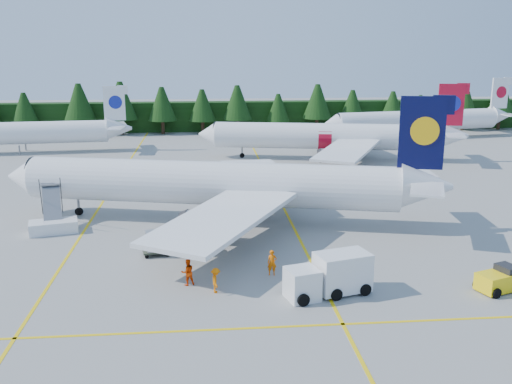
{
  "coord_description": "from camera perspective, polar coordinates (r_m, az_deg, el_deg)",
  "views": [
    {
      "loc": [
        -2.41,
        -38.04,
        16.84
      ],
      "look_at": [
        2.39,
        14.54,
        3.5
      ],
      "focal_mm": 40.0,
      "sensor_mm": 36.0,
      "label": 1
    }
  ],
  "objects": [
    {
      "name": "ground",
      "position": [
        41.67,
        -1.47,
        -9.66
      ],
      "size": [
        320.0,
        320.0,
        0.0
      ],
      "primitive_type": "plane",
      "color": "gray",
      "rests_on": "ground"
    },
    {
      "name": "taxi_stripe_a",
      "position": [
        61.53,
        -15.87,
        -2.25
      ],
      "size": [
        0.25,
        120.0,
        0.01
      ],
      "primitive_type": "cube",
      "color": "yellow",
      "rests_on": "ground"
    },
    {
      "name": "taxi_stripe_b",
      "position": [
        61.01,
        2.91,
        -1.85
      ],
      "size": [
        0.25,
        120.0,
        0.01
      ],
      "primitive_type": "cube",
      "color": "yellow",
      "rests_on": "ground"
    },
    {
      "name": "taxi_stripe_cross",
      "position": [
        36.27,
        -0.83,
        -13.48
      ],
      "size": [
        80.0,
        0.25,
        0.01
      ],
      "primitive_type": "cube",
      "color": "yellow",
      "rests_on": "ground"
    },
    {
      "name": "treeline_hedge",
      "position": [
        120.86,
        -4.07,
        7.57
      ],
      "size": [
        220.0,
        4.0,
        6.0
      ],
      "primitive_type": "cube",
      "color": "black",
      "rests_on": "ground"
    },
    {
      "name": "airliner_navy",
      "position": [
        56.71,
        -5.36,
        0.83
      ],
      "size": [
        42.81,
        34.81,
        12.66
      ],
      "rotation": [
        0.0,
        0.0,
        -0.24
      ],
      "color": "white",
      "rests_on": "ground"
    },
    {
      "name": "airliner_red",
      "position": [
        89.33,
        6.48,
        5.52
      ],
      "size": [
        40.0,
        32.61,
        11.74
      ],
      "rotation": [
        0.0,
        0.0,
        -0.2
      ],
      "color": "white",
      "rests_on": "ground"
    },
    {
      "name": "airliner_far_left",
      "position": [
        102.33,
        -24.02,
        5.4
      ],
      "size": [
        37.05,
        6.74,
        10.77
      ],
      "rotation": [
        0.0,
        0.0,
        0.09
      ],
      "color": "white",
      "rests_on": "ground"
    },
    {
      "name": "airliner_far_right",
      "position": [
        113.08,
        15.39,
        6.92
      ],
      "size": [
        38.41,
        10.1,
        11.25
      ],
      "rotation": [
        0.0,
        0.0,
        0.18
      ],
      "color": "white",
      "rests_on": "ground"
    },
    {
      "name": "airstairs",
      "position": [
        57.15,
        -19.61,
        -2.92
      ],
      "size": [
        4.76,
        6.47,
        3.9
      ],
      "rotation": [
        0.0,
        0.0,
        0.25
      ],
      "color": "white",
      "rests_on": "ground"
    },
    {
      "name": "service_truck",
      "position": [
        40.56,
        7.24,
        -8.26
      ],
      "size": [
        6.38,
        3.71,
        2.91
      ],
      "rotation": [
        0.0,
        0.0,
        0.27
      ],
      "color": "white",
      "rests_on": "ground"
    },
    {
      "name": "baggage_tug",
      "position": [
        44.63,
        23.21,
        -8.04
      ],
      "size": [
        3.57,
        2.68,
        1.7
      ],
      "rotation": [
        0.0,
        0.0,
        0.35
      ],
      "color": "yellow",
      "rests_on": "ground"
    },
    {
      "name": "uld_pair",
      "position": [
        48.43,
        -8.32,
        -4.89
      ],
      "size": [
        5.32,
        2.12,
        1.69
      ],
      "rotation": [
        0.0,
        0.0,
        0.19
      ],
      "color": "#363B2B",
      "rests_on": "ground"
    },
    {
      "name": "crew_a",
      "position": [
        43.72,
        1.62,
        -7.09
      ],
      "size": [
        0.74,
        0.5,
        1.98
      ],
      "primitive_type": "imported",
      "rotation": [
        0.0,
        0.0,
        -0.04
      ],
      "color": "#E66004",
      "rests_on": "ground"
    },
    {
      "name": "crew_b",
      "position": [
        42.23,
        -6.85,
        -7.96
      ],
      "size": [
        1.16,
        1.01,
        2.0
      ],
      "primitive_type": "imported",
      "rotation": [
        0.0,
        0.0,
        3.44
      ],
      "color": "#F94205",
      "rests_on": "ground"
    },
    {
      "name": "crew_c",
      "position": [
        40.84,
        -4.05,
        -8.81
      ],
      "size": [
        0.55,
        0.78,
        1.83
      ],
      "primitive_type": "imported",
      "rotation": [
        0.0,
        0.0,
        1.62
      ],
      "color": "orange",
      "rests_on": "ground"
    }
  ]
}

